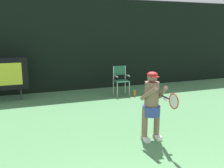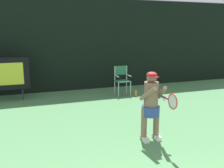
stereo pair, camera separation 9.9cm
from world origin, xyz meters
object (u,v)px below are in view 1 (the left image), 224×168
water_bottle (134,93)px  tennis_player (152,103)px  umpire_chair (121,79)px  tennis_ball_loose (161,96)px  tennis_racket (173,101)px

water_bottle → tennis_player: 3.76m
water_bottle → tennis_player: size_ratio=0.17×
umpire_chair → tennis_player: tennis_player is taller
umpire_chair → tennis_player: bearing=-102.2°
water_bottle → tennis_ball_loose: water_bottle is taller
water_bottle → tennis_player: bearing=-109.4°
water_bottle → tennis_racket: tennis_racket is taller
tennis_player → tennis_ball_loose: bearing=55.6°
tennis_player → tennis_racket: size_ratio=2.53×
water_bottle → tennis_ball_loose: 0.96m
umpire_chair → tennis_racket: 4.64m
tennis_player → tennis_ball_loose: 3.75m
tennis_player → tennis_racket: tennis_player is taller
water_bottle → tennis_racket: (-1.12, -4.12, 0.93)m
umpire_chair → tennis_player: (-0.85, -3.91, 0.22)m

